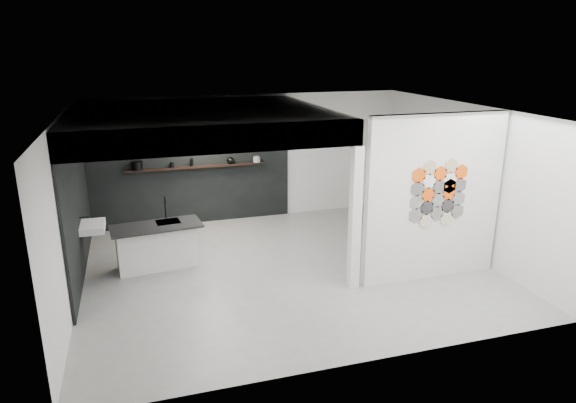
{
  "coord_description": "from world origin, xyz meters",
  "views": [
    {
      "loc": [
        -2.44,
        -8.06,
        3.83
      ],
      "look_at": [
        0.1,
        0.3,
        1.15
      ],
      "focal_mm": 32.0,
      "sensor_mm": 36.0,
      "label": 1
    }
  ],
  "objects_px": {
    "utensil_cup": "(172,165)",
    "kettle": "(231,160)",
    "kitchen_island": "(157,245)",
    "glass_bowl": "(257,159)",
    "glass_vase": "(257,159)",
    "wall_basin": "(93,227)",
    "stockpot": "(137,166)",
    "bottle_dark": "(192,162)",
    "partition_panel": "(434,198)"
  },
  "relations": [
    {
      "from": "wall_basin",
      "to": "bottle_dark",
      "type": "xyz_separation_m",
      "value": [
        1.95,
        2.07,
        0.55
      ]
    },
    {
      "from": "kettle",
      "to": "bottle_dark",
      "type": "height_order",
      "value": "bottle_dark"
    },
    {
      "from": "kitchen_island",
      "to": "glass_vase",
      "type": "distance_m",
      "value": 3.33
    },
    {
      "from": "stockpot",
      "to": "utensil_cup",
      "type": "xyz_separation_m",
      "value": [
        0.7,
        0.0,
        -0.04
      ]
    },
    {
      "from": "partition_panel",
      "to": "glass_bowl",
      "type": "height_order",
      "value": "partition_panel"
    },
    {
      "from": "partition_panel",
      "to": "kettle",
      "type": "xyz_separation_m",
      "value": [
        -2.66,
        3.87,
        -0.01
      ]
    },
    {
      "from": "bottle_dark",
      "to": "utensil_cup",
      "type": "distance_m",
      "value": 0.43
    },
    {
      "from": "glass_bowl",
      "to": "utensil_cup",
      "type": "xyz_separation_m",
      "value": [
        -1.86,
        0.0,
        -0.01
      ]
    },
    {
      "from": "partition_panel",
      "to": "stockpot",
      "type": "height_order",
      "value": "partition_panel"
    },
    {
      "from": "kitchen_island",
      "to": "glass_vase",
      "type": "height_order",
      "value": "glass_vase"
    },
    {
      "from": "wall_basin",
      "to": "bottle_dark",
      "type": "bearing_deg",
      "value": 46.58
    },
    {
      "from": "wall_basin",
      "to": "glass_vase",
      "type": "height_order",
      "value": "glass_vase"
    },
    {
      "from": "glass_vase",
      "to": "kitchen_island",
      "type": "bearing_deg",
      "value": -137.6
    },
    {
      "from": "stockpot",
      "to": "glass_vase",
      "type": "relative_size",
      "value": 1.68
    },
    {
      "from": "stockpot",
      "to": "kettle",
      "type": "distance_m",
      "value": 1.97
    },
    {
      "from": "kitchen_island",
      "to": "glass_bowl",
      "type": "bearing_deg",
      "value": 36.36
    },
    {
      "from": "stockpot",
      "to": "kettle",
      "type": "relative_size",
      "value": 1.3
    },
    {
      "from": "glass_vase",
      "to": "bottle_dark",
      "type": "distance_m",
      "value": 1.44
    },
    {
      "from": "kitchen_island",
      "to": "glass_vase",
      "type": "bearing_deg",
      "value": 36.36
    },
    {
      "from": "kitchen_island",
      "to": "utensil_cup",
      "type": "distance_m",
      "value": 2.4
    },
    {
      "from": "glass_bowl",
      "to": "utensil_cup",
      "type": "distance_m",
      "value": 1.86
    },
    {
      "from": "kitchen_island",
      "to": "stockpot",
      "type": "height_order",
      "value": "stockpot"
    },
    {
      "from": "glass_vase",
      "to": "glass_bowl",
      "type": "bearing_deg",
      "value": 0.0
    },
    {
      "from": "kitchen_island",
      "to": "bottle_dark",
      "type": "relative_size",
      "value": 9.83
    },
    {
      "from": "wall_basin",
      "to": "kettle",
      "type": "height_order",
      "value": "kettle"
    },
    {
      "from": "utensil_cup",
      "to": "stockpot",
      "type": "bearing_deg",
      "value": 180.0
    },
    {
      "from": "stockpot",
      "to": "bottle_dark",
      "type": "height_order",
      "value": "stockpot"
    },
    {
      "from": "glass_bowl",
      "to": "kettle",
      "type": "bearing_deg",
      "value": 180.0
    },
    {
      "from": "kitchen_island",
      "to": "kettle",
      "type": "height_order",
      "value": "kettle"
    },
    {
      "from": "utensil_cup",
      "to": "kettle",
      "type": "bearing_deg",
      "value": 0.0
    },
    {
      "from": "stockpot",
      "to": "bottle_dark",
      "type": "distance_m",
      "value": 1.13
    },
    {
      "from": "glass_bowl",
      "to": "bottle_dark",
      "type": "xyz_separation_m",
      "value": [
        -1.44,
        0.0,
        0.03
      ]
    },
    {
      "from": "bottle_dark",
      "to": "stockpot",
      "type": "bearing_deg",
      "value": 180.0
    },
    {
      "from": "partition_panel",
      "to": "utensil_cup",
      "type": "relative_size",
      "value": 27.13
    },
    {
      "from": "wall_basin",
      "to": "utensil_cup",
      "type": "bearing_deg",
      "value": 53.49
    },
    {
      "from": "kettle",
      "to": "glass_vase",
      "type": "relative_size",
      "value": 1.29
    },
    {
      "from": "wall_basin",
      "to": "kettle",
      "type": "distance_m",
      "value": 3.52
    },
    {
      "from": "glass_vase",
      "to": "wall_basin",
      "type": "bearing_deg",
      "value": -148.65
    },
    {
      "from": "partition_panel",
      "to": "glass_vase",
      "type": "xyz_separation_m",
      "value": [
        -2.08,
        3.87,
        -0.01
      ]
    },
    {
      "from": "kitchen_island",
      "to": "partition_panel",
      "type": "bearing_deg",
      "value": -27.22
    },
    {
      "from": "stockpot",
      "to": "glass_vase",
      "type": "xyz_separation_m",
      "value": [
        2.56,
        0.0,
        -0.02
      ]
    },
    {
      "from": "glass_vase",
      "to": "utensil_cup",
      "type": "distance_m",
      "value": 1.86
    },
    {
      "from": "glass_vase",
      "to": "bottle_dark",
      "type": "xyz_separation_m",
      "value": [
        -1.44,
        0.0,
        0.02
      ]
    },
    {
      "from": "partition_panel",
      "to": "wall_basin",
      "type": "relative_size",
      "value": 4.67
    },
    {
      "from": "partition_panel",
      "to": "kitchen_island",
      "type": "bearing_deg",
      "value": 158.82
    },
    {
      "from": "wall_basin",
      "to": "glass_vase",
      "type": "relative_size",
      "value": 4.61
    },
    {
      "from": "glass_bowl",
      "to": "glass_vase",
      "type": "bearing_deg",
      "value": 0.0
    },
    {
      "from": "partition_panel",
      "to": "wall_basin",
      "type": "height_order",
      "value": "partition_panel"
    },
    {
      "from": "partition_panel",
      "to": "bottle_dark",
      "type": "height_order",
      "value": "partition_panel"
    },
    {
      "from": "kitchen_island",
      "to": "stockpot",
      "type": "relative_size",
      "value": 7.36
    }
  ]
}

